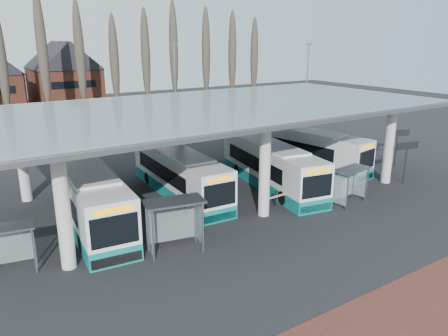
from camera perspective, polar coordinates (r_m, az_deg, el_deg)
ground at (r=26.11m, az=8.59°, el=-7.84°), size 140.00×140.00×0.00m
station_canopy at (r=30.61m, az=-0.99°, el=7.11°), size 32.00×16.00×6.34m
poplar_row at (r=53.08m, az=-16.03°, el=13.85°), size 45.10×1.10×14.50m
lamp_post_b at (r=49.13m, az=-6.38°, el=10.17°), size 0.80×0.16×10.17m
lamp_post_c at (r=52.37m, az=10.77°, el=10.38°), size 0.80×0.16×10.17m
bus_0 at (r=27.46m, az=-17.36°, el=-3.52°), size 3.75×12.64×3.46m
bus_1 at (r=31.02m, az=-5.89°, el=-0.78°), size 3.06×11.65×3.21m
bus_2 at (r=32.83m, az=6.10°, el=0.26°), size 4.53×12.06×3.28m
bus_3 at (r=38.37m, az=10.47°, el=2.45°), size 4.34×11.97×3.26m
shelter_0 at (r=23.05m, az=-26.46°, el=-8.25°), size 2.71×1.68×2.35m
shelter_1 at (r=22.72m, az=-6.59°, el=-5.93°), size 3.27×2.07×2.82m
shelter_2 at (r=30.22m, az=16.06°, el=-1.24°), size 2.81×1.65×2.48m
info_sign_0 at (r=35.69m, az=22.79°, el=2.31°), size 2.17×0.40×3.24m
info_sign_1 at (r=40.21m, az=21.75°, el=3.90°), size 2.11×0.76×3.23m
barrier at (r=28.77m, az=7.25°, el=-3.64°), size 2.16×0.66×1.08m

